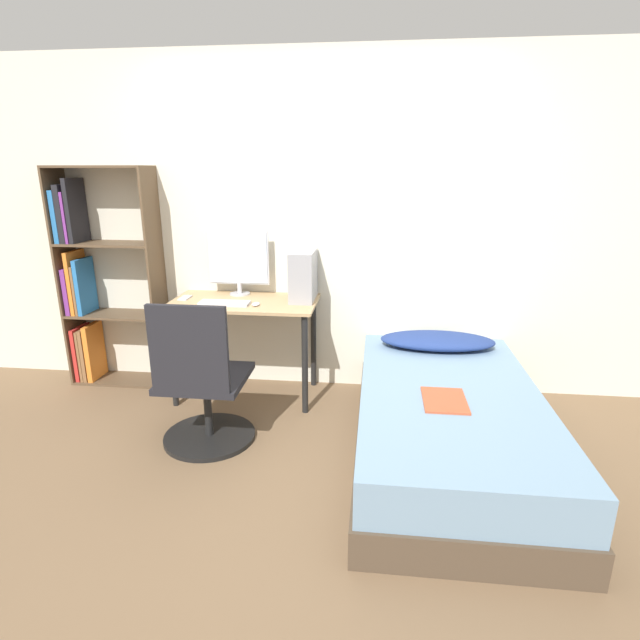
# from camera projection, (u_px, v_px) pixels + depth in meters

# --- Properties ---
(ground_plane) EXTENTS (14.00, 14.00, 0.00)m
(ground_plane) POSITION_uv_depth(u_px,v_px,m) (291.00, 489.00, 2.73)
(ground_plane) COLOR brown
(wall_back) EXTENTS (8.00, 0.05, 2.50)m
(wall_back) POSITION_uv_depth(u_px,v_px,m) (321.00, 228.00, 3.76)
(wall_back) COLOR silver
(wall_back) RESTS_ON ground_plane
(desk) EXTENTS (1.07, 0.58, 0.75)m
(desk) POSITION_uv_depth(u_px,v_px,m) (245.00, 317.00, 3.70)
(desk) COLOR tan
(desk) RESTS_ON ground_plane
(bookshelf) EXTENTS (0.76, 0.29, 1.71)m
(bookshelf) POSITION_uv_depth(u_px,v_px,m) (94.00, 282.00, 3.91)
(bookshelf) COLOR brown
(bookshelf) RESTS_ON ground_plane
(office_chair) EXTENTS (0.59, 0.59, 0.96)m
(office_chair) POSITION_uv_depth(u_px,v_px,m) (203.00, 393.00, 3.08)
(office_chair) COLOR black
(office_chair) RESTS_ON ground_plane
(bed) EXTENTS (1.08, 1.98, 0.43)m
(bed) POSITION_uv_depth(u_px,v_px,m) (448.00, 424.00, 3.00)
(bed) COLOR #4C3D2D
(bed) RESTS_ON ground_plane
(pillow) EXTENTS (0.82, 0.36, 0.11)m
(pillow) POSITION_uv_depth(u_px,v_px,m) (437.00, 341.00, 3.61)
(pillow) COLOR navy
(pillow) RESTS_ON bed
(magazine) EXTENTS (0.24, 0.32, 0.01)m
(magazine) POSITION_uv_depth(u_px,v_px,m) (444.00, 400.00, 2.79)
(magazine) COLOR #B24C2D
(magazine) RESTS_ON bed
(monitor) EXTENTS (0.47, 0.16, 0.49)m
(monitor) POSITION_uv_depth(u_px,v_px,m) (238.00, 260.00, 3.77)
(monitor) COLOR #B7B7BC
(monitor) RESTS_ON desk
(keyboard) EXTENTS (0.36, 0.13, 0.02)m
(keyboard) POSITION_uv_depth(u_px,v_px,m) (224.00, 303.00, 3.56)
(keyboard) COLOR silver
(keyboard) RESTS_ON desk
(pc_tower) EXTENTS (0.17, 0.35, 0.36)m
(pc_tower) POSITION_uv_depth(u_px,v_px,m) (303.00, 275.00, 3.65)
(pc_tower) COLOR #99999E
(pc_tower) RESTS_ON desk
(mouse) EXTENTS (0.06, 0.09, 0.02)m
(mouse) POSITION_uv_depth(u_px,v_px,m) (256.00, 304.00, 3.54)
(mouse) COLOR silver
(mouse) RESTS_ON desk
(phone) EXTENTS (0.07, 0.14, 0.01)m
(phone) POSITION_uv_depth(u_px,v_px,m) (185.00, 298.00, 3.73)
(phone) COLOR #B7B7BC
(phone) RESTS_ON desk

